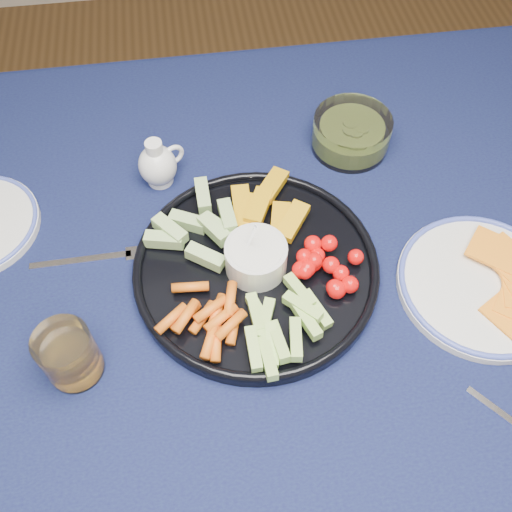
{
  "coord_description": "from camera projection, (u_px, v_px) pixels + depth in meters",
  "views": [
    {
      "loc": [
        0.05,
        -0.45,
        1.47
      ],
      "look_at": [
        0.12,
        0.0,
        0.79
      ],
      "focal_mm": 40.0,
      "sensor_mm": 36.0,
      "label": 1
    }
  ],
  "objects": [
    {
      "name": "dining_table",
      "position": [
        183.0,
        312.0,
        0.92
      ],
      "size": [
        1.67,
        1.07,
        0.75
      ],
      "color": "#472817",
      "rests_on": "ground"
    },
    {
      "name": "crudite_platter",
      "position": [
        254.0,
        264.0,
        0.84
      ],
      "size": [
        0.36,
        0.36,
        0.12
      ],
      "color": "black",
      "rests_on": "dining_table"
    },
    {
      "name": "creamer_pitcher",
      "position": [
        158.0,
        165.0,
        0.93
      ],
      "size": [
        0.08,
        0.06,
        0.09
      ],
      "color": "white",
      "rests_on": "dining_table"
    },
    {
      "name": "pickle_bowl",
      "position": [
        351.0,
        134.0,
        0.98
      ],
      "size": [
        0.13,
        0.13,
        0.06
      ],
      "color": "white",
      "rests_on": "dining_table"
    },
    {
      "name": "cheese_plate",
      "position": [
        482.0,
        283.0,
        0.83
      ],
      "size": [
        0.25,
        0.25,
        0.03
      ],
      "color": "silver",
      "rests_on": "dining_table"
    },
    {
      "name": "juice_tumbler",
      "position": [
        70.0,
        357.0,
        0.74
      ],
      "size": [
        0.07,
        0.07,
        0.09
      ],
      "color": "white",
      "rests_on": "dining_table"
    },
    {
      "name": "fork_left",
      "position": [
        101.0,
        258.0,
        0.87
      ],
      "size": [
        0.18,
        0.02,
        0.0
      ],
      "color": "white",
      "rests_on": "dining_table"
    }
  ]
}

